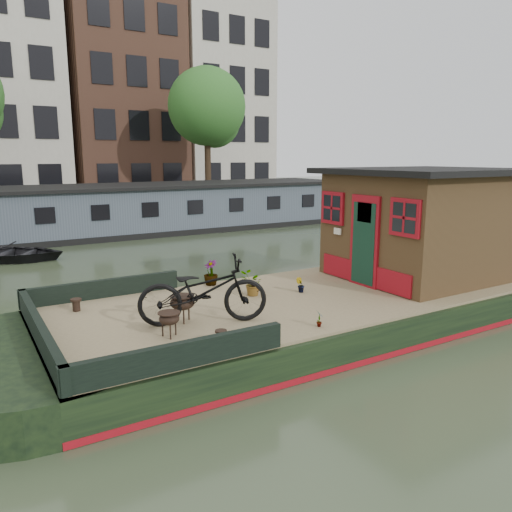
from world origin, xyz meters
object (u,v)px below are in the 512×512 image
bicycle (203,291)px  brazier_rear (182,309)px  dinghy (9,249)px  cabin (424,222)px  brazier_front (169,325)px

bicycle → brazier_rear: bicycle is taller
bicycle → dinghy: bearing=29.2°
cabin → brazier_front: bearing=-173.1°
cabin → bicycle: size_ratio=1.92×
cabin → dinghy: 12.82m
bicycle → brazier_front: size_ratio=5.37×
bicycle → brazier_front: 0.85m
cabin → brazier_rear: cabin is taller
brazier_rear → cabin: bearing=2.1°
cabin → brazier_front: 6.52m
brazier_rear → dinghy: 10.55m
cabin → brazier_front: (-6.39, -0.77, -1.03)m
bicycle → brazier_rear: bearing=65.0°
bicycle → brazier_rear: 0.49m
cabin → dinghy: bearing=126.8°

